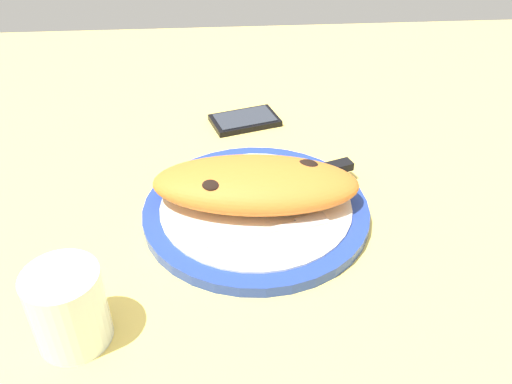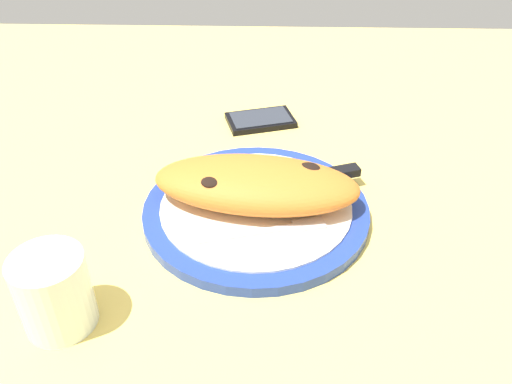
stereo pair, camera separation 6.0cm
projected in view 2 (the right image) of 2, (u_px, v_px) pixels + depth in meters
ground_plane at (256, 224)px, 73.04cm from camera, size 150.00×150.00×3.00cm
plate at (256, 210)px, 71.64cm from camera, size 30.07×30.07×1.82cm
calzone at (256, 184)px, 70.06cm from camera, size 28.11×14.52×5.49cm
fork at (275, 230)px, 66.52cm from camera, size 15.91×5.63×0.40cm
knife at (305, 180)px, 74.86cm from camera, size 23.20×9.53×1.20cm
smartphone at (259, 120)px, 92.57cm from camera, size 12.74×9.83×1.16cm
water_glass at (55, 296)px, 55.19cm from camera, size 7.59×7.59×8.86cm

